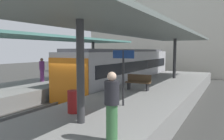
% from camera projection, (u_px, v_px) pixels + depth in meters
% --- Properties ---
extents(ground_plane, '(80.00, 80.00, 0.00)m').
position_uv_depth(ground_plane, '(77.00, 106.00, 13.12)').
color(ground_plane, '#383835').
extents(platform_left, '(4.40, 28.00, 1.00)m').
position_uv_depth(platform_left, '(30.00, 92.00, 14.85)').
color(platform_left, gray).
rests_on(platform_left, ground_plane).
extents(platform_right, '(4.40, 28.00, 1.00)m').
position_uv_depth(platform_right, '(139.00, 105.00, 11.31)').
color(platform_right, gray).
rests_on(platform_right, ground_plane).
extents(track_ballast, '(3.20, 28.00, 0.20)m').
position_uv_depth(track_ballast, '(77.00, 104.00, 13.12)').
color(track_ballast, '#423F3D').
rests_on(track_ballast, ground_plane).
extents(rail_near_side, '(0.08, 28.00, 0.14)m').
position_uv_depth(rail_near_side, '(67.00, 100.00, 13.44)').
color(rail_near_side, slate).
rests_on(rail_near_side, track_ballast).
extents(rail_far_side, '(0.08, 28.00, 0.14)m').
position_uv_depth(rail_far_side, '(87.00, 103.00, 12.77)').
color(rail_far_side, slate).
rests_on(rail_far_side, track_ballast).
extents(commuter_train, '(2.78, 15.13, 3.10)m').
position_uv_depth(commuter_train, '(126.00, 68.00, 18.90)').
color(commuter_train, '#ADADB2').
rests_on(commuter_train, track_ballast).
extents(canopy_left, '(4.18, 21.00, 3.18)m').
position_uv_depth(canopy_left, '(44.00, 38.00, 15.78)').
color(canopy_left, '#333335').
rests_on(canopy_left, platform_left).
extents(canopy_right, '(4.18, 21.00, 3.28)m').
position_uv_depth(canopy_right, '(149.00, 33.00, 12.23)').
color(canopy_right, '#333335').
rests_on(canopy_right, platform_right).
extents(platform_bench, '(1.40, 0.41, 0.86)m').
position_uv_depth(platform_bench, '(138.00, 82.00, 12.67)').
color(platform_bench, black).
rests_on(platform_bench, platform_right).
extents(platform_sign, '(0.90, 0.08, 2.21)m').
position_uv_depth(platform_sign, '(123.00, 65.00, 8.98)').
color(platform_sign, '#262628').
rests_on(platform_sign, platform_right).
extents(litter_bin, '(0.44, 0.44, 0.80)m').
position_uv_depth(litter_bin, '(74.00, 102.00, 8.03)').
color(litter_bin, maroon).
rests_on(litter_bin, platform_right).
extents(passenger_near_bench, '(0.36, 0.36, 1.66)m').
position_uv_depth(passenger_near_bench, '(60.00, 67.00, 18.13)').
color(passenger_near_bench, navy).
rests_on(passenger_near_bench, platform_left).
extents(passenger_mid_platform, '(0.36, 0.36, 1.70)m').
position_uv_depth(passenger_mid_platform, '(112.00, 106.00, 5.44)').
color(passenger_mid_platform, '#386B3D').
rests_on(passenger_mid_platform, platform_right).
extents(passenger_far_end, '(0.36, 0.36, 1.66)m').
position_uv_depth(passenger_far_end, '(42.00, 69.00, 16.10)').
color(passenger_far_end, '#7A337A').
rests_on(passenger_far_end, platform_left).
extents(station_building_backdrop, '(18.00, 6.00, 11.00)m').
position_uv_depth(station_building_backdrop, '(159.00, 33.00, 30.77)').
color(station_building_backdrop, beige).
rests_on(station_building_backdrop, ground_plane).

